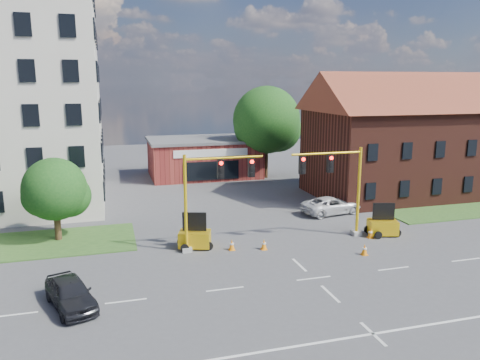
{
  "coord_description": "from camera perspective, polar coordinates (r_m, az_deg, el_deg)",
  "views": [
    {
      "loc": [
        -10.4,
        -21.9,
        10.49
      ],
      "look_at": [
        -1.36,
        10.0,
        3.57
      ],
      "focal_mm": 35.0,
      "sensor_mm": 36.0,
      "label": 1
    }
  ],
  "objects": [
    {
      "name": "cone_b",
      "position": [
        30.09,
        -1.01,
        -7.92
      ],
      "size": [
        0.4,
        0.4,
        0.7
      ],
      "color": "orange",
      "rests_on": "ground"
    },
    {
      "name": "cone_a",
      "position": [
        30.21,
        2.94,
        -7.86
      ],
      "size": [
        0.4,
        0.4,
        0.7
      ],
      "color": "orange",
      "rests_on": "ground"
    },
    {
      "name": "signal_mast_east",
      "position": [
        32.23,
        11.79,
        -0.22
      ],
      "size": [
        5.3,
        0.6,
        6.2
      ],
      "color": "gray",
      "rests_on": "ground"
    },
    {
      "name": "cone_c",
      "position": [
        30.27,
        14.94,
        -8.21
      ],
      "size": [
        0.4,
        0.4,
        0.7
      ],
      "color": "orange",
      "rests_on": "ground"
    },
    {
      "name": "pickup_white",
      "position": [
        38.84,
        11.06,
        -3.04
      ],
      "size": [
        5.29,
        3.08,
        1.39
      ],
      "primitive_type": "imported",
      "rotation": [
        0.0,
        0.0,
        1.73
      ],
      "color": "silver",
      "rests_on": "ground"
    },
    {
      "name": "brick_shop",
      "position": [
        53.57,
        -4.44,
        2.81
      ],
      "size": [
        12.4,
        8.4,
        4.3
      ],
      "color": "maroon",
      "rests_on": "ground"
    },
    {
      "name": "sedan_dark",
      "position": [
        24.17,
        -19.97,
        -12.8
      ],
      "size": [
        2.98,
        4.54,
        1.44
      ],
      "primitive_type": "imported",
      "rotation": [
        0.0,
        0.0,
        0.33
      ],
      "color": "black",
      "rests_on": "ground"
    },
    {
      "name": "grass_verge_ne",
      "position": [
        43.25,
        25.95,
        -3.41
      ],
      "size": [
        14.0,
        4.0,
        0.08
      ],
      "primitive_type": "cube",
      "color": "#284D1D",
      "rests_on": "ground"
    },
    {
      "name": "trailer_west",
      "position": [
        30.51,
        -5.54,
        -6.96
      ],
      "size": [
        2.3,
        1.88,
        2.26
      ],
      "rotation": [
        0.0,
        0.0,
        -0.32
      ],
      "color": "yellow",
      "rests_on": "ground"
    },
    {
      "name": "ground",
      "position": [
        26.41,
        8.97,
        -11.75
      ],
      "size": [
        120.0,
        120.0,
        0.0
      ],
      "primitive_type": "plane",
      "color": "#464648",
      "rests_on": "ground"
    },
    {
      "name": "tree_large",
      "position": [
        52.11,
        3.62,
        7.04
      ],
      "size": [
        7.78,
        7.41,
        10.17
      ],
      "color": "#3A2815",
      "rests_on": "ground"
    },
    {
      "name": "townhouse_row",
      "position": [
        47.58,
        21.02,
        5.51
      ],
      "size": [
        21.0,
        11.0,
        11.5
      ],
      "color": "#481E15",
      "rests_on": "ground"
    },
    {
      "name": "cone_d",
      "position": [
        33.54,
        15.6,
        -6.27
      ],
      "size": [
        0.4,
        0.4,
        0.7
      ],
      "color": "orange",
      "rests_on": "ground"
    },
    {
      "name": "trailer_east",
      "position": [
        34.32,
        17.0,
        -5.33
      ],
      "size": [
        2.21,
        1.76,
        2.2
      ],
      "rotation": [
        0.0,
        0.0,
        -0.27
      ],
      "color": "yellow",
      "rests_on": "ground"
    },
    {
      "name": "lane_markings",
      "position": [
        23.98,
        12.05,
        -14.4
      ],
      "size": [
        60.0,
        36.0,
        0.01
      ],
      "primitive_type": null,
      "color": "silver",
      "rests_on": "ground"
    },
    {
      "name": "signal_mast_west",
      "position": [
        29.29,
        -3.51,
        -1.19
      ],
      "size": [
        5.3,
        0.6,
        6.2
      ],
      "color": "gray",
      "rests_on": "ground"
    },
    {
      "name": "tree_nw_front",
      "position": [
        33.41,
        -21.27,
        -1.26
      ],
      "size": [
        4.4,
        4.19,
        5.66
      ],
      "color": "#3A2815",
      "rests_on": "ground"
    }
  ]
}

